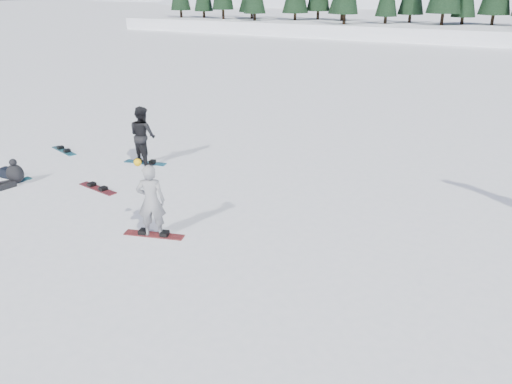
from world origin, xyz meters
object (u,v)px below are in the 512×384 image
snowboarder_woman (151,201)px  snowboard_loose_c (64,151)px  snowboarder_man (143,135)px  seated_rider (14,174)px  gear_bag (7,173)px  snowboard_loose_a (7,184)px  snowboard_loose_b (98,188)px

snowboarder_woman → snowboard_loose_c: bearing=-56.6°
snowboarder_man → seated_rider: size_ratio=1.98×
seated_rider → gear_bag: seated_rider is taller
gear_bag → snowboard_loose_a: bearing=-38.2°
snowboarder_woman → seated_rider: (-6.02, 0.61, -0.62)m
snowboarder_man → snowboard_loose_b: size_ratio=1.32×
gear_bag → snowboard_loose_c: (-0.63, 2.78, -0.14)m
gear_bag → snowboard_loose_a: size_ratio=0.30×
seated_rider → snowboard_loose_a: bearing=-107.3°
snowboarder_woman → snowboard_loose_a: snowboarder_woman is taller
gear_bag → snowboard_loose_b: size_ratio=0.30×
snowboard_loose_a → snowboarder_man: bearing=-24.2°
snowboarder_man → gear_bag: (-2.91, -3.21, -0.84)m
snowboard_loose_a → snowboarder_woman: bearing=-85.4°
seated_rider → snowboard_loose_c: size_ratio=0.67×
snowboarder_woman → gear_bag: snowboarder_woman is taller
snowboard_loose_a → snowboard_loose_c: bearing=28.8°
snowboarder_woman → seated_rider: snowboarder_woman is taller
seated_rider → snowboard_loose_a: (-0.13, -0.20, -0.29)m
snowboard_loose_b → snowboarder_woman: bearing=-15.5°
snowboarder_woman → gear_bag: bearing=-37.6°
snowboard_loose_c → snowboard_loose_a: size_ratio=1.00×
snowboarder_man → snowboard_loose_b: snowboarder_man is taller
snowboard_loose_c → snowboarder_man: bearing=23.7°
snowboarder_woman → snowboarder_man: snowboarder_man is taller
snowboarder_man → snowboard_loose_c: (-3.54, -0.43, -0.98)m
snowboarder_man → snowboard_loose_c: 3.70m
snowboarder_man → gear_bag: size_ratio=4.41×
seated_rider → snowboard_loose_b: 2.73m
snowboarder_woman → snowboard_loose_b: bearing=-54.1°
snowboard_loose_b → snowboard_loose_a: bearing=-148.9°
seated_rider → snowboard_loose_c: 3.32m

